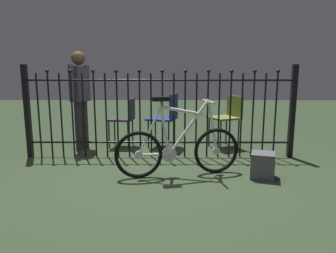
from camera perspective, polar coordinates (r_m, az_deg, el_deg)
The scene contains 8 objects.
ground_plane at distance 3.67m, azimuth -2.00°, elevation -9.14°, with size 20.00×20.00×0.00m, color #2E3E26.
iron_fence at distance 4.31m, azimuth -2.38°, elevation 2.81°, with size 3.85×0.07×1.32m.
bicycle at distance 3.57m, azimuth 1.95°, elevation -4.08°, with size 1.48×0.44×0.94m.
chair_navy at distance 4.90m, azimuth -0.26°, elevation 2.23°, with size 0.53×0.53×0.88m.
chair_charcoal at distance 4.99m, azimuth -8.11°, elevation 1.86°, with size 0.44×0.43×0.80m.
chair_olive at distance 5.01m, azimuth 11.25°, elevation 2.17°, with size 0.56×0.56×0.84m.
person_visitor at distance 4.93m, azimuth -16.26°, elevation 6.18°, with size 0.27×0.45×1.54m.
display_crate at distance 3.71m, azimuth 17.39°, elevation -6.99°, with size 0.26×0.26×0.30m, color #4C4C51.
Camera 1 is at (0.15, -3.46, 1.21)m, focal length 32.33 mm.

